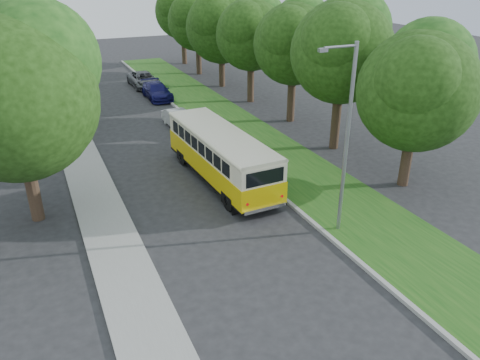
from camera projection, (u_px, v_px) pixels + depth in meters
name	position (u px, v px, depth m)	size (l,w,h in m)	color
ground	(224.00, 225.00, 20.79)	(120.00, 120.00, 0.00)	#242427
curb	(249.00, 169.00, 26.24)	(0.20, 70.00, 0.15)	gray
grass_verge	(286.00, 163.00, 27.12)	(4.50, 70.00, 0.13)	#174A13
sidewalk	(96.00, 197.00, 23.09)	(2.20, 70.00, 0.12)	gray
treeline	(168.00, 33.00, 34.34)	(24.27, 41.91, 9.46)	#332319
lamppost_near	(345.00, 136.00, 18.46)	(1.71, 0.16, 8.00)	gray
lamppost_far	(63.00, 72.00, 30.51)	(1.71, 0.16, 7.50)	gray
warning_sign	(79.00, 124.00, 28.27)	(0.56, 0.10, 2.50)	gray
vintage_bus	(221.00, 157.00, 24.38)	(2.42, 9.42, 2.80)	yellow
car_silver	(197.00, 124.00, 31.44)	(1.82, 4.53, 1.54)	#A2A1A6
car_white	(178.00, 119.00, 32.88)	(1.29, 3.69, 1.22)	silver
car_blue	(157.00, 91.00, 39.90)	(1.88, 4.64, 1.35)	#131354
car_grey	(144.00, 80.00, 43.78)	(2.26, 4.90, 1.36)	#5A5D62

